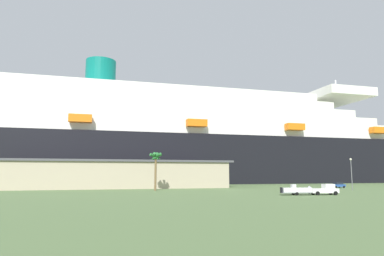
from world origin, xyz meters
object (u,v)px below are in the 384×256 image
street_lamp (351,169)px  parked_car_silver_sedan (190,185)px  parked_car_blue_suv (338,185)px  parked_car_yellow_taxi (162,184)px  cruise_ship (188,144)px  palm_tree (156,160)px  pickup_truck (325,190)px  small_boat_on_trailer (299,190)px  parked_car_black_coupe (72,186)px

street_lamp → parked_car_silver_sedan: 45.18m
parked_car_blue_suv → parked_car_yellow_taxi: (-51.65, 14.31, -0.00)m
parked_car_yellow_taxi → parked_car_silver_sedan: 9.66m
cruise_ship → street_lamp: size_ratio=35.82×
parked_car_yellow_taxi → parked_car_silver_sedan: same height
cruise_ship → parked_car_silver_sedan: bearing=-98.7°
parked_car_blue_suv → palm_tree: bearing=-173.0°
street_lamp → parked_car_blue_suv: size_ratio=1.79×
palm_tree → parked_car_yellow_taxi: (3.43, 21.09, -6.99)m
palm_tree → parked_car_blue_suv: (55.09, 6.78, -6.98)m
cruise_ship → parked_car_yellow_taxi: 44.10m
street_lamp → pickup_truck: bearing=-137.6°
small_boat_on_trailer → palm_tree: (-27.42, 22.71, 6.85)m
street_lamp → cruise_ship: bearing=115.6°
parked_car_blue_suv → parked_car_yellow_taxi: bearing=164.5°
pickup_truck → parked_car_silver_sedan: 44.18m
small_boat_on_trailer → parked_car_blue_suv: size_ratio=1.77×
cruise_ship → street_lamp: cruise_ship is taller
cruise_ship → parked_car_yellow_taxi: cruise_ship is taller
pickup_truck → parked_car_silver_sedan: bearing=119.0°
cruise_ship → palm_tree: cruise_ship is taller
parked_car_black_coupe → parked_car_yellow_taxi: bearing=22.0°
cruise_ship → parked_car_blue_suv: (37.00, -52.64, -16.14)m
palm_tree → street_lamp: (50.07, -7.29, -2.48)m
parked_car_yellow_taxi → parked_car_black_coupe: bearing=-158.0°
parked_car_blue_suv → parked_car_yellow_taxi: size_ratio=1.06×
small_boat_on_trailer → palm_tree: size_ratio=0.83×
parked_car_blue_suv → parked_car_black_coupe: bearing=177.0°
small_boat_on_trailer → street_lamp: (22.65, 15.42, 4.37)m
palm_tree → parked_car_silver_sedan: bearing=53.9°
pickup_truck → street_lamp: 23.80m
parked_car_black_coupe → parked_car_silver_sedan: bearing=8.1°
cruise_ship → palm_tree: (-18.08, -59.42, -9.16)m
palm_tree → street_lamp: 50.66m
parked_car_silver_sedan → palm_tree: bearing=-126.1°
cruise_ship → parked_car_black_coupe: bearing=-129.5°
street_lamp → parked_car_yellow_taxi: 54.78m
street_lamp → parked_car_black_coupe: (-72.02, 18.10, -4.50)m
pickup_truck → parked_car_silver_sedan: pickup_truck is taller
palm_tree → parked_car_blue_suv: size_ratio=2.13×
parked_car_yellow_taxi → parked_car_silver_sedan: size_ratio=0.93×
small_boat_on_trailer → parked_car_black_coupe: (-49.37, 33.52, -0.13)m
small_boat_on_trailer → street_lamp: street_lamp is taller
cruise_ship → pickup_truck: 85.31m
cruise_ship → parked_car_yellow_taxi: (-14.65, -38.33, -16.14)m
small_boat_on_trailer → parked_car_yellow_taxi: (-23.99, 43.80, -0.13)m
palm_tree → parked_car_black_coupe: bearing=153.8°
parked_car_black_coupe → pickup_truck: bearing=-31.8°
cruise_ship → pickup_truck: size_ratio=51.44×
cruise_ship → parked_car_black_coupe: size_ratio=65.51×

